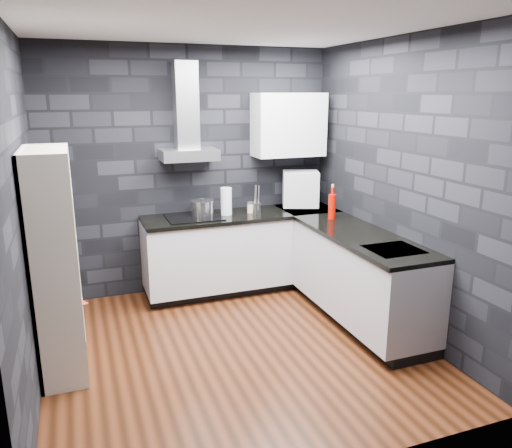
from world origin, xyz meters
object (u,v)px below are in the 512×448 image
appliance_garage (300,189)px  red_bottle (332,207)px  pot (202,208)px  glass_vase (226,201)px  fruit_bowl (55,262)px  utensil_crock (257,208)px  storage_jar (251,208)px  bookshelf (56,264)px

appliance_garage → red_bottle: (0.09, -0.60, -0.09)m
pot → red_bottle: 1.40m
glass_vase → fruit_bowl: glass_vase is taller
pot → red_bottle: (1.26, -0.61, 0.05)m
appliance_garage → red_bottle: appliance_garage is taller
appliance_garage → red_bottle: size_ratio=1.53×
utensil_crock → fruit_bowl: 2.35m
appliance_garage → storage_jar: bearing=-156.3°
glass_vase → utensil_crock: bearing=-9.8°
glass_vase → red_bottle: size_ratio=1.13×
storage_jar → utensil_crock: size_ratio=0.87×
fruit_bowl → appliance_garage: bearing=24.4°
pot → storage_jar: bearing=-4.5°
appliance_garage → bookshelf: 2.89m
utensil_crock → appliance_garage: (0.57, 0.08, 0.16)m
utensil_crock → red_bottle: bearing=-38.1°
red_bottle → fruit_bowl: red_bottle is taller
glass_vase → storage_jar: (0.29, -0.01, -0.10)m
glass_vase → storage_jar: 0.30m
utensil_crock → pot: bearing=171.1°
fruit_bowl → bookshelf: bearing=90.0°
glass_vase → appliance_garage: size_ratio=0.74×
glass_vase → appliance_garage: (0.91, 0.03, 0.08)m
utensil_crock → appliance_garage: appliance_garage is taller
bookshelf → pot: bearing=19.9°
bookshelf → fruit_bowl: bookshelf is taller
bookshelf → fruit_bowl: 0.07m
pot → utensil_crock: bearing=-8.9°
red_bottle → glass_vase: bearing=149.9°
bookshelf → fruit_bowl: bearing=-107.9°
storage_jar → appliance_garage: size_ratio=0.26×
glass_vase → red_bottle: 1.15m
pot → bookshelf: bookshelf is taller
glass_vase → fruit_bowl: (-1.74, -1.17, -0.11)m
utensil_crock → storage_jar: bearing=132.9°
pot → bookshelf: bearing=-142.2°
appliance_garage → bookshelf: bookshelf is taller
glass_vase → utensil_crock: 0.35m
utensil_crock → appliance_garage: size_ratio=0.30×
pot → bookshelf: size_ratio=0.14×
storage_jar → bookshelf: bearing=-151.4°
red_bottle → storage_jar: bearing=141.2°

